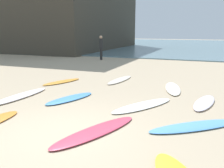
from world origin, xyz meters
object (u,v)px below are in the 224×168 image
(surfboard_5, at_px, (120,80))
(surfboard_6, at_px, (204,103))
(surfboard_4, at_px, (96,131))
(surfboard_2, at_px, (173,88))
(surfboard_8, at_px, (62,82))
(surfboard_1, at_px, (70,98))
(beachgoer_near, at_px, (101,46))
(surfboard_7, at_px, (20,96))
(surfboard_10, at_px, (143,105))
(surfboard_9, at_px, (196,126))

(surfboard_5, bearing_deg, surfboard_6, 151.40)
(surfboard_4, bearing_deg, surfboard_2, -80.73)
(surfboard_6, height_order, surfboard_8, surfboard_6)
(surfboard_1, height_order, surfboard_5, same)
(surfboard_6, bearing_deg, surfboard_4, -115.07)
(surfboard_2, height_order, surfboard_4, surfboard_2)
(surfboard_2, distance_m, surfboard_5, 2.60)
(surfboard_5, xyz_separation_m, surfboard_8, (-2.17, -1.36, -0.00))
(surfboard_2, xyz_separation_m, beachgoer_near, (-6.62, 7.70, 0.98))
(surfboard_2, bearing_deg, surfboard_6, -65.47)
(surfboard_8, bearing_deg, surfboard_7, -70.43)
(surfboard_7, bearing_deg, surfboard_6, -164.31)
(surfboard_7, xyz_separation_m, surfboard_8, (-0.07, 2.57, -0.01))
(surfboard_2, height_order, surfboard_5, surfboard_2)
(surfboard_8, distance_m, surfboard_10, 4.63)
(surfboard_9, bearing_deg, surfboard_4, 79.45)
(surfboard_1, xyz_separation_m, surfboard_2, (2.87, 2.72, 0.01))
(surfboard_5, xyz_separation_m, surfboard_10, (2.01, -3.35, -0.00))
(surfboard_9, height_order, beachgoer_near, beachgoer_near)
(surfboard_8, xyz_separation_m, surfboard_9, (5.75, -3.09, -0.00))
(surfboard_7, xyz_separation_m, surfboard_9, (5.68, -0.52, -0.01))
(surfboard_4, bearing_deg, surfboard_5, -54.46)
(surfboard_6, height_order, beachgoer_near, beachgoer_near)
(surfboard_2, bearing_deg, surfboard_7, -158.76)
(surfboard_9, bearing_deg, surfboard_8, 21.24)
(surfboard_1, distance_m, surfboard_6, 4.24)
(surfboard_7, bearing_deg, beachgoer_near, -78.71)
(surfboard_6, bearing_deg, surfboard_5, 155.16)
(surfboard_2, bearing_deg, surfboard_9, -86.21)
(surfboard_6, relative_size, surfboard_7, 0.76)
(surfboard_10, bearing_deg, surfboard_8, -176.88)
(surfboard_8, xyz_separation_m, surfboard_10, (4.18, -1.99, -0.00))
(surfboard_5, height_order, beachgoer_near, beachgoer_near)
(surfboard_6, bearing_deg, surfboard_2, 135.60)
(surfboard_2, relative_size, surfboard_5, 0.99)
(surfboard_6, bearing_deg, beachgoer_near, 138.17)
(surfboard_4, xyz_separation_m, surfboard_8, (-3.74, 4.24, -0.00))
(surfboard_5, height_order, surfboard_6, surfboard_6)
(surfboard_8, relative_size, surfboard_10, 0.82)
(surfboard_5, xyz_separation_m, surfboard_7, (-2.10, -3.93, 0.01))
(surfboard_9, relative_size, surfboard_10, 1.02)
(surfboard_10, bearing_deg, surfboard_4, -72.36)
(surfboard_1, relative_size, surfboard_6, 0.99)
(surfboard_6, bearing_deg, surfboard_7, -156.90)
(surfboard_4, bearing_deg, surfboard_7, -4.60)
(surfboard_8, height_order, surfboard_9, surfboard_8)
(surfboard_7, relative_size, beachgoer_near, 1.40)
(surfboard_9, bearing_deg, surfboard_6, -43.21)
(surfboard_1, height_order, surfboard_4, surfboard_1)
(surfboard_4, height_order, surfboard_7, surfboard_7)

